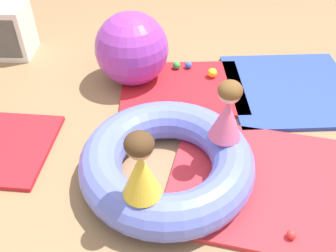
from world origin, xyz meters
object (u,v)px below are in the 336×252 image
(child_in_yellow, at_px, (141,166))
(storage_cube, at_px, (8,31))
(play_ball_yellow, at_px, (212,73))
(inflatable_cushion, at_px, (167,162))
(child_in_pink, at_px, (228,111))
(play_ball_red, at_px, (291,235))
(exercise_ball_large, at_px, (132,49))
(play_ball_green_second, at_px, (177,65))
(play_ball_blue, at_px, (188,65))

(child_in_yellow, height_order, storage_cube, child_in_yellow)
(storage_cube, bearing_deg, play_ball_yellow, -12.39)
(inflatable_cushion, xyz_separation_m, play_ball_yellow, (0.43, 1.33, -0.07))
(child_in_pink, relative_size, play_ball_red, 7.59)
(inflatable_cushion, bearing_deg, exercise_ball_large, 106.03)
(child_in_pink, distance_m, exercise_ball_large, 1.44)
(play_ball_green_second, relative_size, storage_cube, 0.14)
(exercise_ball_large, bearing_deg, play_ball_yellow, 0.85)
(inflatable_cushion, distance_m, child_in_yellow, 0.59)
(inflatable_cushion, distance_m, play_ball_green_second, 1.48)
(play_ball_blue, xyz_separation_m, play_ball_red, (0.62, -2.03, -0.01))
(child_in_yellow, xyz_separation_m, play_ball_blue, (0.33, 1.90, -0.47))
(inflatable_cushion, distance_m, play_ball_yellow, 1.39)
(play_ball_yellow, height_order, exercise_ball_large, exercise_ball_large)
(play_ball_red, relative_size, play_ball_green_second, 0.77)
(inflatable_cushion, distance_m, child_in_pink, 0.58)
(inflatable_cushion, bearing_deg, storage_cube, 134.54)
(child_in_yellow, height_order, play_ball_red, child_in_yellow)
(child_in_yellow, xyz_separation_m, storage_cube, (-1.64, 2.22, -0.27))
(play_ball_yellow, bearing_deg, play_ball_green_second, 157.39)
(child_in_yellow, relative_size, play_ball_blue, 6.63)
(child_in_pink, distance_m, play_ball_yellow, 1.28)
(child_in_pink, xyz_separation_m, play_ball_green_second, (-0.36, 1.35, -0.46))
(inflatable_cushion, xyz_separation_m, child_in_yellow, (-0.15, -0.41, 0.39))
(exercise_ball_large, bearing_deg, child_in_yellow, -82.39)
(play_ball_blue, xyz_separation_m, storage_cube, (-1.97, 0.32, 0.20))
(storage_cube, bearing_deg, play_ball_green_second, -10.25)
(inflatable_cushion, relative_size, play_ball_green_second, 16.09)
(child_in_yellow, height_order, play_ball_blue, child_in_yellow)
(inflatable_cushion, height_order, storage_cube, storage_cube)
(child_in_yellow, xyz_separation_m, play_ball_yellow, (0.57, 1.74, -0.46))
(play_ball_red, bearing_deg, play_ball_blue, 107.07)
(child_in_yellow, relative_size, storage_cube, 0.87)
(play_ball_yellow, bearing_deg, child_in_yellow, -108.23)
(inflatable_cushion, xyz_separation_m, play_ball_green_second, (0.06, 1.48, -0.08))
(play_ball_green_second, height_order, exercise_ball_large, exercise_ball_large)
(play_ball_red, xyz_separation_m, exercise_ball_large, (-1.19, 1.85, 0.29))
(inflatable_cushion, bearing_deg, child_in_pink, 17.65)
(child_in_pink, distance_m, play_ball_red, 0.91)
(child_in_pink, bearing_deg, exercise_ball_large, 7.54)
(inflatable_cushion, bearing_deg, play_ball_blue, 82.88)
(play_ball_yellow, relative_size, storage_cube, 0.18)
(play_ball_yellow, xyz_separation_m, exercise_ball_large, (-0.80, -0.01, 0.27))
(inflatable_cushion, bearing_deg, play_ball_red, -33.68)
(child_in_pink, relative_size, play_ball_blue, 6.41)
(play_ball_green_second, xyz_separation_m, exercise_ball_large, (-0.44, -0.16, 0.28))
(play_ball_green_second, bearing_deg, play_ball_red, -69.65)
(play_ball_red, height_order, exercise_ball_large, exercise_ball_large)
(play_ball_green_second, bearing_deg, exercise_ball_large, -159.57)
(child_in_pink, xyz_separation_m, play_ball_blue, (-0.23, 1.36, -0.47))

